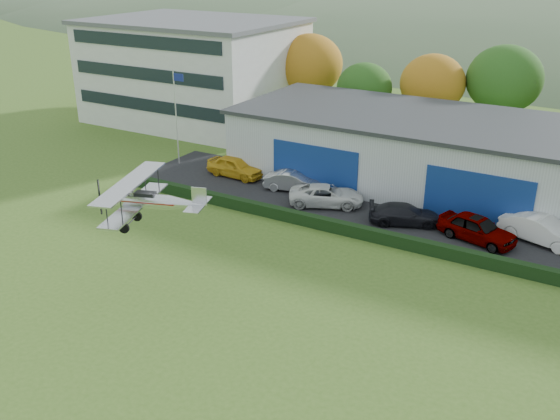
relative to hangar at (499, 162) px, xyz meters
The scene contains 15 objects.
ground 28.55m from the hangar, 100.13° to the right, with size 300.00×300.00×0.00m, color #3F611E.
apron 7.72m from the hangar, 105.99° to the right, with size 48.00×9.00×0.05m, color black.
hedge 12.16m from the hangar, 99.64° to the right, with size 46.00×0.60×0.80m, color black.
hangar is the anchor object (origin of this frame).
office_block 33.84m from the hangar, 167.99° to the left, with size 20.60×15.60×10.40m.
flagpole 25.68m from the hangar, 166.49° to the right, with size 1.05×0.10×8.00m.
tree_belt 13.63m from the hangar, 108.16° to the left, with size 75.70×13.22×10.12m.
distant_hills 113.51m from the hangar, 94.79° to the left, with size 430.00×196.00×56.00m.
car_0 20.04m from the hangar, 161.58° to the right, with size 1.94×4.82×1.64m, color gold.
car_1 15.10m from the hangar, 153.45° to the right, with size 1.54×4.42×1.46m, color silver.
car_2 12.94m from the hangar, 140.98° to the right, with size 2.43×5.26×1.46m, color silver.
car_3 9.49m from the hangar, 115.65° to the right, with size 1.92×4.71×1.37m, color black.
car_4 8.79m from the hangar, 85.04° to the right, with size 1.97×4.90×1.67m, color gray.
car_5 8.22m from the hangar, 57.89° to the right, with size 1.78×5.09×1.68m, color silver.
biplane 26.59m from the hangar, 118.80° to the right, with size 5.89×6.65×2.50m.
Camera 1 is at (12.69, -16.77, 16.81)m, focal length 39.43 mm.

